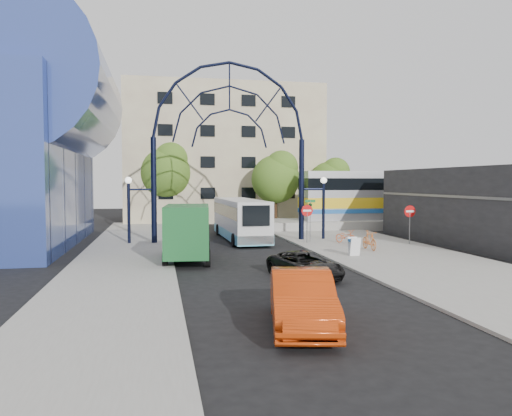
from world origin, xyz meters
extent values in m
plane|color=black|center=(0.00, 0.00, 0.00)|extent=(120.00, 120.00, 0.00)
cube|color=gray|center=(8.00, 4.00, 0.06)|extent=(8.00, 56.00, 0.12)
cube|color=gray|center=(-6.50, 6.00, 0.06)|extent=(5.00, 50.00, 0.12)
cylinder|color=black|center=(-5.00, 14.00, 3.50)|extent=(0.36, 0.36, 7.00)
cylinder|color=black|center=(5.00, 14.00, 3.50)|extent=(0.36, 0.36, 7.00)
cylinder|color=black|center=(-6.60, 14.00, 2.00)|extent=(0.20, 0.20, 4.00)
cylinder|color=black|center=(6.60, 14.00, 2.00)|extent=(0.20, 0.20, 4.00)
sphere|color=white|center=(-6.60, 14.00, 4.20)|extent=(0.44, 0.44, 0.44)
sphere|color=white|center=(6.60, 14.00, 4.20)|extent=(0.44, 0.44, 0.44)
cylinder|color=slate|center=(4.80, 12.00, 1.22)|extent=(0.06, 0.06, 2.20)
cylinder|color=red|center=(4.80, 12.00, 2.22)|extent=(0.80, 0.04, 0.80)
cube|color=white|center=(4.80, 11.97, 2.22)|extent=(0.55, 0.02, 0.12)
cylinder|color=slate|center=(11.00, 10.00, 1.22)|extent=(0.06, 0.06, 2.20)
cylinder|color=red|center=(11.00, 10.00, 2.22)|extent=(0.76, 0.04, 0.76)
cube|color=white|center=(11.00, 9.97, 2.22)|extent=(0.55, 0.02, 0.12)
cylinder|color=slate|center=(5.20, 12.60, 1.52)|extent=(0.05, 0.05, 2.80)
cube|color=#146626|center=(5.20, 12.60, 2.82)|extent=(0.70, 0.03, 0.18)
cube|color=#146626|center=(5.20, 12.60, 2.57)|extent=(0.03, 0.70, 0.18)
cube|color=white|center=(5.60, 5.80, 0.62)|extent=(0.55, 0.26, 0.99)
cube|color=white|center=(5.60, 6.15, 0.62)|extent=(0.55, 0.26, 0.99)
cube|color=#1E59A5|center=(5.60, 5.98, 0.95)|extent=(0.55, 0.42, 0.14)
cylinder|color=#314696|center=(-12.00, 15.00, 10.00)|extent=(9.00, 16.00, 9.00)
cube|color=black|center=(16.00, 10.00, 2.50)|extent=(6.00, 16.00, 5.00)
cube|color=tan|center=(2.00, 35.00, 7.00)|extent=(20.00, 12.00, 14.00)
cube|color=gray|center=(20.00, 22.00, 0.40)|extent=(32.00, 5.00, 0.80)
cube|color=#B7B7BC|center=(20.00, 22.00, 2.90)|extent=(25.00, 3.00, 4.20)
cube|color=gold|center=(20.00, 22.00, 2.30)|extent=(25.10, 3.05, 0.90)
cube|color=black|center=(20.00, 22.00, 3.90)|extent=(25.05, 3.05, 1.00)
cube|color=#1E59A5|center=(20.00, 22.00, 1.60)|extent=(25.10, 3.05, 0.35)
cylinder|color=#382314|center=(6.00, 26.00, 1.26)|extent=(0.36, 0.36, 2.52)
sphere|color=#366D1C|center=(6.00, 26.00, 4.34)|extent=(4.48, 4.48, 4.48)
sphere|color=#366D1C|center=(6.50, 25.70, 5.46)|extent=(3.08, 3.08, 3.08)
cylinder|color=#382314|center=(-4.00, 30.00, 1.44)|extent=(0.36, 0.36, 2.88)
sphere|color=#366D1C|center=(-4.00, 30.00, 4.96)|extent=(5.12, 5.12, 5.12)
sphere|color=#366D1C|center=(-3.50, 29.70, 6.24)|extent=(3.52, 3.52, 3.52)
cylinder|color=#382314|center=(12.00, 28.00, 1.17)|extent=(0.36, 0.36, 2.34)
sphere|color=#366D1C|center=(12.00, 28.00, 4.03)|extent=(4.16, 4.16, 4.16)
sphere|color=#366D1C|center=(12.50, 27.70, 5.07)|extent=(2.86, 2.86, 2.86)
cube|color=silver|center=(0.96, 15.57, 1.56)|extent=(2.54, 10.31, 2.59)
cube|color=#5EB6D3|center=(0.96, 15.57, 0.49)|extent=(2.57, 10.31, 0.62)
cube|color=black|center=(0.96, 15.57, 2.10)|extent=(2.58, 10.11, 0.80)
cube|color=black|center=(1.10, 10.38, 2.05)|extent=(1.69, 0.17, 1.25)
cube|color=black|center=(0.83, 20.65, 1.43)|extent=(2.14, 0.22, 1.43)
cylinder|color=black|center=(-0.23, 18.72, 0.43)|extent=(0.27, 0.86, 0.86)
cylinder|color=black|center=(1.99, 18.78, 0.43)|extent=(0.27, 0.86, 0.86)
cylinder|color=black|center=(-0.05, 11.75, 0.43)|extent=(0.27, 0.86, 0.86)
cylinder|color=black|center=(2.17, 11.80, 0.43)|extent=(0.27, 0.86, 0.86)
cube|color=black|center=(-3.07, 8.42, 0.97)|extent=(2.23, 2.31, 1.95)
cube|color=black|center=(-2.97, 9.47, 1.37)|extent=(1.77, 0.25, 0.89)
cube|color=#165626|center=(-3.32, 5.77, 1.68)|extent=(2.49, 4.25, 2.48)
cylinder|color=black|center=(-4.11, 8.25, 0.42)|extent=(0.31, 0.87, 0.85)
cylinder|color=black|center=(-2.08, 8.06, 0.42)|extent=(0.31, 0.87, 0.85)
cylinder|color=black|center=(-4.43, 4.81, 0.42)|extent=(0.31, 0.87, 0.85)
cylinder|color=black|center=(-2.41, 4.62, 0.42)|extent=(0.31, 0.87, 0.85)
imported|color=black|center=(1.37, 1.04, 0.56)|extent=(2.87, 4.40, 1.13)
imported|color=#B9350B|center=(-0.80, -5.86, 0.79)|extent=(2.59, 5.04, 1.58)
imported|color=orange|center=(7.16, 11.17, 0.57)|extent=(1.30, 1.80, 0.90)
imported|color=orange|center=(7.37, 8.00, 0.68)|extent=(0.54, 1.86, 1.11)
camera|label=1|loc=(-4.73, -19.17, 4.09)|focal=35.00mm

